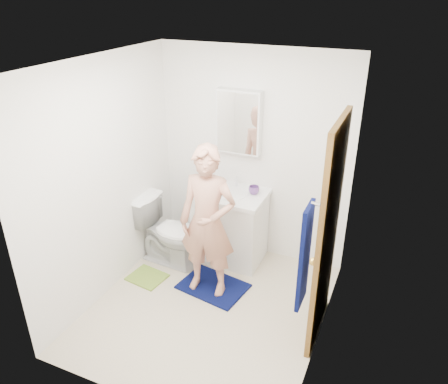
{
  "coord_description": "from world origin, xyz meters",
  "views": [
    {
      "loc": [
        1.53,
        -3.1,
        2.97
      ],
      "look_at": [
        0.06,
        0.25,
        1.2
      ],
      "focal_mm": 35.0,
      "sensor_mm": 36.0,
      "label": 1
    }
  ],
  "objects_px": {
    "vanity_cabinet": "(230,228)",
    "medicine_cabinet": "(239,122)",
    "towel": "(305,257)",
    "man": "(208,223)",
    "toilet": "(169,231)",
    "toothbrush_cup": "(254,190)",
    "soap_dispenser": "(209,183)"
  },
  "relations": [
    {
      "from": "towel",
      "to": "toilet",
      "type": "bearing_deg",
      "value": 147.59
    },
    {
      "from": "medicine_cabinet",
      "to": "man",
      "type": "relative_size",
      "value": 0.44
    },
    {
      "from": "towel",
      "to": "toothbrush_cup",
      "type": "bearing_deg",
      "value": 120.87
    },
    {
      "from": "vanity_cabinet",
      "to": "medicine_cabinet",
      "type": "xyz_separation_m",
      "value": [
        0.0,
        0.22,
        1.2
      ]
    },
    {
      "from": "towel",
      "to": "man",
      "type": "bearing_deg",
      "value": 144.23
    },
    {
      "from": "towel",
      "to": "soap_dispenser",
      "type": "xyz_separation_m",
      "value": [
        -1.42,
        1.43,
        -0.3
      ]
    },
    {
      "from": "toilet",
      "to": "man",
      "type": "relative_size",
      "value": 0.5
    },
    {
      "from": "vanity_cabinet",
      "to": "soap_dispenser",
      "type": "distance_m",
      "value": 0.6
    },
    {
      "from": "man",
      "to": "vanity_cabinet",
      "type": "bearing_deg",
      "value": 88.68
    },
    {
      "from": "medicine_cabinet",
      "to": "toothbrush_cup",
      "type": "xyz_separation_m",
      "value": [
        0.25,
        -0.15,
        -0.7
      ]
    },
    {
      "from": "toothbrush_cup",
      "to": "soap_dispenser",
      "type": "bearing_deg",
      "value": -164.89
    },
    {
      "from": "towel",
      "to": "vanity_cabinet",
      "type": "bearing_deg",
      "value": 128.47
    },
    {
      "from": "soap_dispenser",
      "to": "man",
      "type": "height_order",
      "value": "man"
    },
    {
      "from": "vanity_cabinet",
      "to": "towel",
      "type": "distance_m",
      "value": 2.08
    },
    {
      "from": "man",
      "to": "medicine_cabinet",
      "type": "bearing_deg",
      "value": 87.97
    },
    {
      "from": "vanity_cabinet",
      "to": "toothbrush_cup",
      "type": "xyz_separation_m",
      "value": [
        0.25,
        0.08,
        0.5
      ]
    },
    {
      "from": "soap_dispenser",
      "to": "toothbrush_cup",
      "type": "relative_size",
      "value": 1.7
    },
    {
      "from": "soap_dispenser",
      "to": "vanity_cabinet",
      "type": "bearing_deg",
      "value": 13.25
    },
    {
      "from": "vanity_cabinet",
      "to": "medicine_cabinet",
      "type": "bearing_deg",
      "value": 90.0
    },
    {
      "from": "medicine_cabinet",
      "to": "toilet",
      "type": "xyz_separation_m",
      "value": [
        -0.61,
        -0.58,
        -1.2
      ]
    },
    {
      "from": "vanity_cabinet",
      "to": "man",
      "type": "bearing_deg",
      "value": -87.22
    },
    {
      "from": "man",
      "to": "towel",
      "type": "bearing_deg",
      "value": -39.87
    },
    {
      "from": "toilet",
      "to": "soap_dispenser",
      "type": "relative_size",
      "value": 3.97
    },
    {
      "from": "man",
      "to": "soap_dispenser",
      "type": "bearing_deg",
      "value": 110.41
    },
    {
      "from": "toilet",
      "to": "toothbrush_cup",
      "type": "distance_m",
      "value": 1.08
    },
    {
      "from": "towel",
      "to": "toothbrush_cup",
      "type": "xyz_separation_m",
      "value": [
        -0.93,
        1.56,
        -0.35
      ]
    },
    {
      "from": "toothbrush_cup",
      "to": "toilet",
      "type": "bearing_deg",
      "value": -153.44
    },
    {
      "from": "medicine_cabinet",
      "to": "toothbrush_cup",
      "type": "relative_size",
      "value": 5.93
    },
    {
      "from": "towel",
      "to": "toilet",
      "type": "distance_m",
      "value": 2.28
    },
    {
      "from": "towel",
      "to": "man",
      "type": "height_order",
      "value": "towel"
    },
    {
      "from": "medicine_cabinet",
      "to": "man",
      "type": "height_order",
      "value": "medicine_cabinet"
    },
    {
      "from": "towel",
      "to": "soap_dispenser",
      "type": "height_order",
      "value": "towel"
    }
  ]
}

